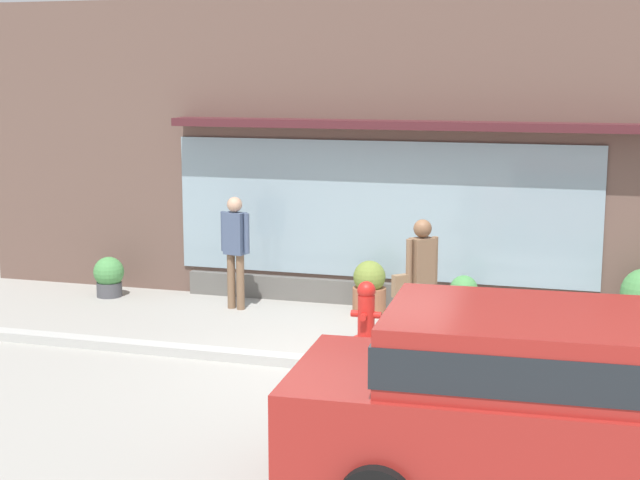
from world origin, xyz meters
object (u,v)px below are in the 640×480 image
object	(u,v)px
potted_plant_window_center	(464,295)
potted_plant_low_front	(109,276)
parked_car_red	(558,400)
pedestrian_with_handbag	(420,276)
pedestrian_passerby	(235,244)
fire_hydrant	(366,312)
potted_plant_near_hydrant	(369,288)

from	to	relation	value
potted_plant_window_center	potted_plant_low_front	xyz separation A→B (m)	(-5.57, 0.03, -0.08)
parked_car_red	potted_plant_window_center	bearing A→B (deg)	102.54
pedestrian_with_handbag	potted_plant_low_front	world-z (taller)	pedestrian_with_handbag
potted_plant_window_center	pedestrian_passerby	bearing A→B (deg)	-177.69
parked_car_red	pedestrian_with_handbag	bearing A→B (deg)	112.34
pedestrian_with_handbag	potted_plant_window_center	size ratio (longest dim) A/B	2.48
pedestrian_passerby	parked_car_red	size ratio (longest dim) A/B	0.37
parked_car_red	potted_plant_low_front	bearing A→B (deg)	139.19
fire_hydrant	pedestrian_passerby	xyz separation A→B (m)	(-2.28, 1.16, 0.59)
pedestrian_passerby	potted_plant_near_hydrant	size ratio (longest dim) A/B	2.12
fire_hydrant	parked_car_red	size ratio (longest dim) A/B	0.18
pedestrian_with_handbag	potted_plant_near_hydrant	distance (m)	2.08
fire_hydrant	potted_plant_near_hydrant	bearing A→B (deg)	101.98
fire_hydrant	potted_plant_near_hydrant	distance (m)	1.45
potted_plant_near_hydrant	pedestrian_passerby	bearing A→B (deg)	-172.66
pedestrian_with_handbag	parked_car_red	distance (m)	4.34
fire_hydrant	potted_plant_low_front	size ratio (longest dim) A/B	1.29
potted_plant_near_hydrant	potted_plant_low_front	distance (m)	4.18
potted_plant_low_front	potted_plant_window_center	bearing A→B (deg)	-0.29
potted_plant_low_front	pedestrian_passerby	bearing A→B (deg)	-4.26
potted_plant_window_center	potted_plant_near_hydrant	xyz separation A→B (m)	(-1.39, 0.12, -0.02)
pedestrian_passerby	potted_plant_low_front	xyz separation A→B (m)	(-2.20, 0.16, -0.66)
potted_plant_window_center	potted_plant_near_hydrant	distance (m)	1.39
pedestrian_passerby	pedestrian_with_handbag	bearing A→B (deg)	-13.44
fire_hydrant	pedestrian_passerby	distance (m)	2.63
potted_plant_near_hydrant	parked_car_red	bearing A→B (deg)	-62.69
pedestrian_passerby	potted_plant_low_front	size ratio (longest dim) A/B	2.67
potted_plant_near_hydrant	pedestrian_with_handbag	bearing A→B (deg)	-58.06
parked_car_red	pedestrian_passerby	bearing A→B (deg)	129.46
pedestrian_with_handbag	potted_plant_low_front	distance (m)	5.51
pedestrian_passerby	parked_car_red	bearing A→B (deg)	-35.84
pedestrian_with_handbag	potted_plant_near_hydrant	xyz separation A→B (m)	(-1.05, 1.69, -0.60)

